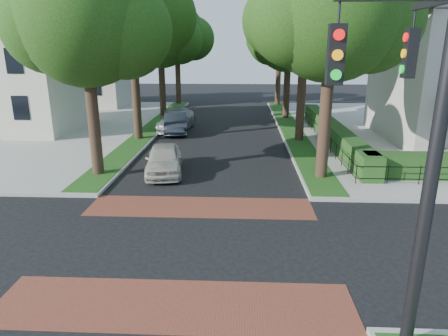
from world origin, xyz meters
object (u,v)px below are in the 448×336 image
Objects in this scene: traffic_signal at (421,132)px; parked_car_middle at (176,123)px; parked_car_front at (164,159)px; parked_car_rear at (177,120)px.

parked_car_middle is (-8.23, 22.11, -3.93)m from traffic_signal.
parked_car_front is 0.93× the size of parked_car_middle.
traffic_signal is at bearing -78.43° from parked_car_middle.
parked_car_middle is 0.87× the size of parked_car_rear.
parked_car_front is at bearing 120.85° from traffic_signal.
parked_car_middle is (-1.05, 10.08, 0.03)m from parked_car_front.
parked_car_middle is 1.16m from parked_car_rear.
traffic_signal reaches higher than parked_car_middle.
traffic_signal is 25.02m from parked_car_rear.
parked_car_rear reaches higher than parked_car_front.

